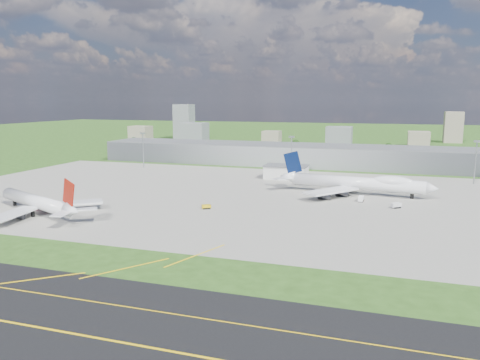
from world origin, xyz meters
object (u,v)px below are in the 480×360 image
(fire_truck, at_px, (43,205))
(tug_yellow, at_px, (206,207))
(van_white_far, at_px, (396,206))
(airliner_red_twin, at_px, (39,203))
(airliner_blue_quad, at_px, (357,183))
(van_white_near, at_px, (361,199))

(fire_truck, xyz_separation_m, tug_yellow, (71.05, 22.53, -0.88))
(fire_truck, height_order, van_white_far, fire_truck)
(airliner_red_twin, xyz_separation_m, airliner_blue_quad, (128.56, 86.96, 1.06))
(airliner_red_twin, xyz_separation_m, van_white_near, (131.81, 69.23, -3.60))
(van_white_near, xyz_separation_m, van_white_far, (16.24, -9.73, -0.08))
(van_white_near, bearing_deg, van_white_far, -117.75)
(airliner_red_twin, distance_m, airliner_blue_quad, 155.21)
(tug_yellow, distance_m, van_white_far, 86.99)
(fire_truck, bearing_deg, airliner_red_twin, -40.01)
(van_white_near, height_order, van_white_far, van_white_near)
(tug_yellow, xyz_separation_m, van_white_far, (82.24, 28.36, 0.24))
(fire_truck, bearing_deg, van_white_near, 42.54)
(van_white_near, bearing_deg, tug_yellow, 123.16)
(van_white_near, bearing_deg, airliner_blue_quad, 13.56)
(tug_yellow, xyz_separation_m, van_white_near, (66.00, 38.09, 0.32))
(airliner_red_twin, relative_size, van_white_far, 12.61)
(airliner_red_twin, height_order, van_white_far, airliner_red_twin)
(tug_yellow, distance_m, van_white_near, 76.20)
(airliner_blue_quad, bearing_deg, fire_truck, -143.05)
(tug_yellow, bearing_deg, fire_truck, 165.32)
(airliner_red_twin, relative_size, airliner_blue_quad, 0.78)
(airliner_blue_quad, bearing_deg, van_white_near, -73.00)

